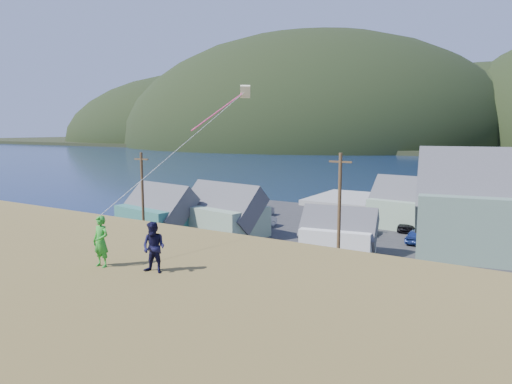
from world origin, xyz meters
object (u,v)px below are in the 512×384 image
wharf (399,204)px  shed_white (338,233)px  shed_palegreen_far (419,206)px  kite_flyer_navy (154,247)px  shed_palegreen_near (222,212)px  kite_flyer_green (101,241)px  shed_teal (158,211)px

wharf → shed_white: bearing=-86.7°
shed_palegreen_far → kite_flyer_navy: size_ratio=7.45×
shed_palegreen_near → kite_flyer_green: bearing=-50.6°
shed_teal → kite_flyer_navy: size_ratio=6.10×
shed_teal → kite_flyer_navy: bearing=-37.0°
shed_white → kite_flyer_navy: size_ratio=4.85×
wharf → shed_white: 29.32m
wharf → shed_palegreen_far: size_ratio=2.30×
wharf → kite_flyer_navy: size_ratio=17.16×
shed_palegreen_far → kite_flyer_green: 44.30m
shed_white → shed_palegreen_far: shed_palegreen_far is taller
wharf → shed_palegreen_far: bearing=-68.6°
shed_palegreen_far → kite_flyer_green: (-0.66, -43.99, 5.23)m
wharf → shed_palegreen_far: (5.63, -14.34, 2.31)m
shed_palegreen_near → kite_flyer_navy: bearing=-47.7°
shed_palegreen_near → shed_white: 13.53m
wharf → kite_flyer_navy: 58.80m
shed_palegreen_near → shed_palegreen_far: (17.46, 14.02, 0.19)m
wharf → kite_flyer_green: (4.97, -58.33, 7.54)m
wharf → kite_flyer_navy: kite_flyer_navy is taller
shed_teal → shed_white: size_ratio=1.26×
wharf → shed_teal: size_ratio=2.81×
shed_palegreen_near → shed_palegreen_far: bearing=48.9°
shed_white → kite_flyer_green: size_ratio=4.64×
kite_flyer_green → kite_flyer_navy: 1.84m
wharf → kite_flyer_green: size_ratio=16.43×
shed_palegreen_near → shed_white: size_ratio=1.39×
wharf → shed_teal: bearing=-120.5°
shed_white → kite_flyer_navy: 29.74m
shed_white → kite_flyer_navy: kite_flyer_navy is taller
shed_teal → kite_flyer_green: kite_flyer_green is taller
shed_teal → shed_palegreen_far: shed_palegreen_far is taller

